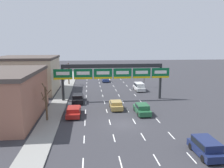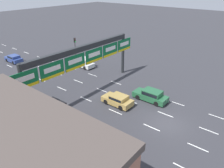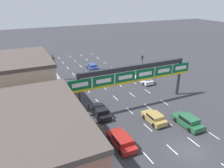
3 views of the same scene
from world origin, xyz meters
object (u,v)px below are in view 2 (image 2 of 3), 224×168
at_px(car_blue, 14,58).
at_px(car_black, 53,107).
at_px(car_gold, 118,100).
at_px(sign_gantry, 84,55).
at_px(car_green, 151,95).
at_px(suv_white, 83,62).
at_px(traffic_light_near_gantry, 75,44).
at_px(tree_bare_closest, 87,144).
at_px(car_red, 99,133).

relative_size(car_blue, car_black, 0.81).
bearing_deg(car_gold, car_black, 142.03).
bearing_deg(sign_gantry, car_blue, 89.67).
bearing_deg(car_gold, car_green, -37.48).
xyz_separation_m(car_gold, car_black, (-6.26, 4.88, 0.05)).
height_order(suv_white, car_blue, suv_white).
bearing_deg(car_blue, sign_gantry, -90.33).
height_order(traffic_light_near_gantry, tree_bare_closest, tree_bare_closest).
xyz_separation_m(sign_gantry, traffic_light_near_gantry, (8.92, 11.65, -2.26)).
xyz_separation_m(sign_gantry, tree_bare_closest, (-10.06, -10.34, -2.69)).
bearing_deg(sign_gantry, car_gold, -91.04).
height_order(car_green, car_black, car_green).
xyz_separation_m(suv_white, traffic_light_near_gantry, (2.19, 4.22, 2.12)).
bearing_deg(traffic_light_near_gantry, car_gold, -117.23).
bearing_deg(car_green, car_gold, 142.52).
distance_m(sign_gantry, car_blue, 20.23).
bearing_deg(car_black, suv_white, 32.80).
relative_size(sign_gantry, car_green, 4.62).
xyz_separation_m(car_blue, tree_bare_closest, (-10.17, -30.03, 1.93)).
height_order(car_black, tree_bare_closest, tree_bare_closest).
xyz_separation_m(car_gold, tree_bare_closest, (-9.95, -4.44, 1.94)).
xyz_separation_m(car_gold, car_red, (-6.50, -2.63, -0.01)).
bearing_deg(tree_bare_closest, car_red, 27.71).
distance_m(car_gold, tree_bare_closest, 11.07).
distance_m(car_red, car_black, 7.52).
bearing_deg(suv_white, car_black, -147.20).
distance_m(car_green, car_black, 12.45).
bearing_deg(car_blue, car_black, -107.37).
relative_size(car_red, traffic_light_near_gantry, 1.09).
bearing_deg(car_blue, car_red, -103.40).
distance_m(sign_gantry, car_green, 10.36).
distance_m(car_red, traffic_light_near_gantry, 25.57).
bearing_deg(car_green, car_blue, 96.77).
relative_size(traffic_light_near_gantry, tree_bare_closest, 0.84).
distance_m(sign_gantry, suv_white, 10.94).
relative_size(car_gold, car_black, 0.81).
height_order(sign_gantry, car_black, sign_gantry).
bearing_deg(tree_bare_closest, car_black, 68.38).
bearing_deg(sign_gantry, car_black, -171.00).
distance_m(car_black, tree_bare_closest, 10.21).
relative_size(car_gold, car_green, 0.87).
xyz_separation_m(car_green, car_black, (-9.84, 7.63, -0.02)).
height_order(car_green, tree_bare_closest, tree_bare_closest).
xyz_separation_m(sign_gantry, car_blue, (0.11, 19.70, -4.62)).
relative_size(car_green, tree_bare_closest, 0.89).
bearing_deg(car_red, traffic_light_near_gantry, 52.41).
height_order(sign_gantry, car_blue, sign_gantry).
relative_size(sign_gantry, suv_white, 4.65).
bearing_deg(car_gold, car_red, -157.98).
bearing_deg(car_red, car_black, 88.15).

